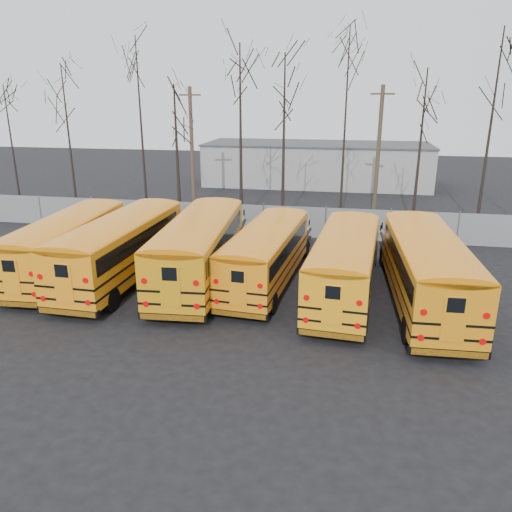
% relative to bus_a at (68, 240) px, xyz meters
% --- Properties ---
extents(ground, '(120.00, 120.00, 0.00)m').
position_rel_bus_a_xyz_m(ground, '(8.42, -2.86, -1.81)').
color(ground, black).
rests_on(ground, ground).
extents(fence, '(40.00, 0.04, 2.00)m').
position_rel_bus_a_xyz_m(fence, '(8.42, 9.14, -0.81)').
color(fence, gray).
rests_on(fence, ground).
extents(distant_building, '(22.00, 8.00, 4.00)m').
position_rel_bus_a_xyz_m(distant_building, '(10.42, 29.14, 0.19)').
color(distant_building, '#9A9A96').
rests_on(distant_building, ground).
extents(bus_a, '(3.17, 11.19, 3.10)m').
position_rel_bus_a_xyz_m(bus_a, '(0.00, 0.00, 0.00)').
color(bus_a, black).
rests_on(bus_a, ground).
extents(bus_b, '(2.98, 11.66, 3.24)m').
position_rel_bus_a_xyz_m(bus_b, '(3.04, -0.16, 0.09)').
color(bus_b, black).
rests_on(bus_b, ground).
extents(bus_c, '(3.54, 12.04, 3.33)m').
position_rel_bus_a_xyz_m(bus_c, '(6.86, 0.26, 0.13)').
color(bus_c, black).
rests_on(bus_c, ground).
extents(bus_d, '(3.30, 10.69, 2.95)m').
position_rel_bus_a_xyz_m(bus_d, '(10.09, 0.53, -0.09)').
color(bus_d, black).
rests_on(bus_d, ground).
extents(bus_e, '(3.38, 11.11, 3.06)m').
position_rel_bus_a_xyz_m(bus_e, '(13.80, -0.45, -0.02)').
color(bus_e, black).
rests_on(bus_e, ground).
extents(bus_f, '(3.17, 11.71, 3.25)m').
position_rel_bus_a_xyz_m(bus_f, '(17.20, -0.81, 0.09)').
color(bus_f, black).
rests_on(bus_f, ground).
extents(utility_pole_left, '(1.67, 0.29, 9.36)m').
position_rel_bus_a_xyz_m(utility_pole_left, '(1.49, 16.22, 2.99)').
color(utility_pole_left, brown).
rests_on(utility_pole_left, ground).
extents(utility_pole_right, '(1.68, 0.40, 9.44)m').
position_rel_bus_a_xyz_m(utility_pole_right, '(15.72, 15.89, 3.04)').
color(utility_pole_right, '#483A28').
rests_on(utility_pole_right, ground).
extents(tree_0, '(0.26, 0.26, 9.45)m').
position_rel_bus_a_xyz_m(tree_0, '(-10.25, 10.78, 2.91)').
color(tree_0, black).
rests_on(tree_0, ground).
extents(tree_1, '(0.26, 0.26, 10.75)m').
position_rel_bus_a_xyz_m(tree_1, '(-5.91, 11.14, 3.56)').
color(tree_1, black).
rests_on(tree_1, ground).
extents(tree_2, '(0.26, 0.26, 12.56)m').
position_rel_bus_a_xyz_m(tree_2, '(-0.89, 12.22, 4.47)').
color(tree_2, black).
rests_on(tree_2, ground).
extents(tree_3, '(0.26, 0.26, 9.44)m').
position_rel_bus_a_xyz_m(tree_3, '(2.22, 10.67, 2.91)').
color(tree_3, black).
rests_on(tree_3, ground).
extents(tree_4, '(0.26, 0.26, 12.09)m').
position_rel_bus_a_xyz_m(tree_4, '(6.06, 13.27, 4.23)').
color(tree_4, black).
rests_on(tree_4, ground).
extents(tree_5, '(0.26, 0.26, 11.31)m').
position_rel_bus_a_xyz_m(tree_5, '(9.34, 11.59, 3.84)').
color(tree_5, black).
rests_on(tree_5, ground).
extents(tree_6, '(0.26, 0.26, 12.93)m').
position_rel_bus_a_xyz_m(tree_6, '(13.27, 12.71, 4.65)').
color(tree_6, black).
rests_on(tree_6, ground).
extents(tree_7, '(0.26, 0.26, 10.42)m').
position_rel_bus_a_xyz_m(tree_7, '(18.25, 13.20, 3.40)').
color(tree_7, black).
rests_on(tree_7, ground).
extents(tree_8, '(0.26, 0.26, 12.82)m').
position_rel_bus_a_xyz_m(tree_8, '(22.63, 13.87, 4.60)').
color(tree_8, black).
rests_on(tree_8, ground).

